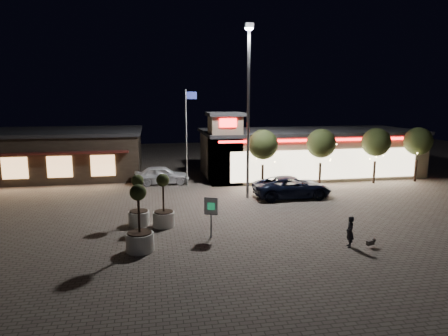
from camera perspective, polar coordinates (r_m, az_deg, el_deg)
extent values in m
plane|color=#665E53|center=(21.80, 3.27, -9.62)|extent=(90.00, 90.00, 0.00)
cube|color=gray|center=(39.28, 11.98, 2.03)|extent=(20.00, 8.00, 4.00)
cube|color=#262628|center=(39.04, 12.09, 5.15)|extent=(20.40, 8.40, 0.30)
cube|color=beige|center=(35.67, 14.42, 0.48)|extent=(17.00, 0.12, 2.60)
cube|color=#FF1415|center=(35.36, 14.59, 3.91)|extent=(19.00, 0.10, 0.18)
cube|color=gray|center=(34.10, 0.14, 2.58)|extent=(2.60, 2.60, 5.80)
cube|color=#262628|center=(33.84, 0.14, 7.71)|extent=(3.00, 3.00, 0.30)
cube|color=#FF1415|center=(32.55, 0.58, 6.47)|extent=(1.40, 0.10, 0.70)
cube|color=#382D23|center=(41.29, -23.08, 1.82)|extent=(16.00, 10.00, 4.00)
cube|color=#262628|center=(41.07, -23.29, 4.79)|extent=(16.40, 10.40, 0.30)
cube|color=#591E19|center=(35.99, -25.00, 1.87)|extent=(14.40, 0.80, 0.15)
cube|color=#FFBB72|center=(37.04, -27.72, -0.02)|extent=(2.00, 0.12, 1.80)
cube|color=#FFBB72|center=(36.15, -22.42, 0.16)|extent=(2.00, 0.12, 1.80)
cube|color=#FFBB72|center=(35.58, -16.90, 0.34)|extent=(2.00, 0.12, 1.80)
cylinder|color=gray|center=(28.81, 3.48, 7.38)|extent=(0.20, 0.20, 12.00)
cube|color=gray|center=(29.19, 3.62, 19.63)|extent=(0.60, 0.40, 0.35)
cube|color=white|center=(29.16, 3.62, 19.24)|extent=(0.45, 0.30, 0.08)
cylinder|color=white|center=(33.23, -5.38, 4.25)|extent=(0.10, 0.10, 8.00)
cube|color=#283393|center=(33.11, -4.69, 10.31)|extent=(0.90, 0.04, 0.60)
cylinder|color=#332319|center=(32.82, 5.52, -1.19)|extent=(0.20, 0.20, 1.92)
sphere|color=#2D3819|center=(32.41, 5.60, 3.34)|extent=(2.42, 2.42, 2.42)
cylinder|color=#332319|center=(34.52, 13.53, -0.87)|extent=(0.20, 0.20, 1.92)
sphere|color=#2D3819|center=(34.13, 13.71, 3.44)|extent=(2.42, 2.42, 2.42)
cylinder|color=#332319|center=(36.82, 20.66, -0.57)|extent=(0.20, 0.20, 1.92)
sphere|color=#2D3819|center=(36.46, 20.91, 3.47)|extent=(2.42, 2.42, 2.42)
cylinder|color=#332319|center=(39.03, 25.70, -0.35)|extent=(0.20, 0.20, 1.92)
sphere|color=#2D3819|center=(38.69, 25.99, 3.46)|extent=(2.42, 2.42, 2.42)
imported|color=black|center=(29.97, 9.70, -2.69)|extent=(5.78, 2.68, 1.60)
imported|color=white|center=(34.57, -8.87, -0.98)|extent=(4.67, 1.91, 1.58)
imported|color=black|center=(20.91, 17.54, -8.70)|extent=(0.48, 0.63, 1.56)
cube|color=#59514C|center=(21.30, 20.18, -9.98)|extent=(0.44, 0.27, 0.22)
sphere|color=#59514C|center=(21.44, 20.64, -9.63)|extent=(0.20, 0.20, 0.20)
cylinder|color=silver|center=(23.90, -12.06, -7.03)|extent=(1.22, 1.22, 0.81)
cylinder|color=black|center=(23.78, -12.10, -6.04)|extent=(1.06, 1.06, 0.06)
cylinder|color=#332319|center=(23.54, -12.18, -3.84)|extent=(0.10, 0.10, 1.83)
sphere|color=#2D3819|center=(23.35, -12.26, -1.78)|extent=(0.71, 0.71, 0.71)
cylinder|color=silver|center=(20.02, -11.92, -10.30)|extent=(1.34, 1.34, 0.89)
cylinder|color=black|center=(19.86, -11.97, -9.03)|extent=(1.16, 1.16, 0.07)
cylinder|color=#332319|center=(19.55, -12.09, -6.14)|extent=(0.11, 0.11, 2.01)
sphere|color=#2D3819|center=(19.31, -12.19, -3.43)|extent=(0.78, 0.78, 0.78)
cylinder|color=silver|center=(23.43, -8.59, -7.23)|extent=(1.25, 1.25, 0.84)
cylinder|color=black|center=(23.31, -8.61, -6.20)|extent=(1.09, 1.09, 0.06)
cylinder|color=#332319|center=(23.06, -8.68, -3.88)|extent=(0.10, 0.10, 1.88)
sphere|color=#2D3819|center=(22.86, -8.74, -1.72)|extent=(0.73, 0.73, 0.73)
cylinder|color=gray|center=(21.33, -1.86, -8.18)|extent=(0.09, 0.09, 1.32)
cube|color=white|center=(21.02, -1.87, -5.47)|extent=(0.69, 0.33, 0.94)
cube|color=#1BA35B|center=(20.98, -1.86, -5.50)|extent=(0.37, 0.17, 0.39)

